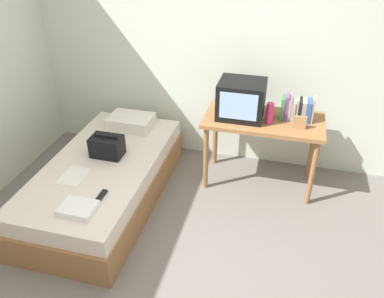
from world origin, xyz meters
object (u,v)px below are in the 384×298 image
tv (241,99)px  book_row (297,109)px  remote_dark (101,196)px  folded_towel (78,209)px  pillow (131,122)px  magazine (74,176)px  desk (263,127)px  bed (105,181)px  water_bottle (270,113)px  picture_frame (300,122)px  handbag (107,146)px

tv → book_row: bearing=7.6°
remote_dark → folded_towel: folded_towel is taller
pillow → magazine: (-0.14, -1.00, -0.06)m
magazine → desk: bearing=32.0°
bed → magazine: 0.40m
tv → folded_towel: (-1.06, -1.39, -0.45)m
desk → folded_towel: bearing=-132.7°
tv → pillow: size_ratio=0.94×
magazine → pillow: bearing=81.8°
tv → water_bottle: 0.30m
picture_frame → pillow: bearing=175.4°
book_row → remote_dark: book_row is taller
handbag → magazine: size_ratio=1.03×
picture_frame → handbag: 1.84m
magazine → remote_dark: (0.37, -0.21, 0.01)m
picture_frame → desk: bearing=160.7°
bed → remote_dark: 0.60m
bed → pillow: (0.01, 0.71, 0.30)m
desk → water_bottle: (0.05, -0.08, 0.20)m
desk → handbag: bearing=-157.9°
remote_dark → book_row: bearing=39.8°
handbag → folded_towel: (0.13, -0.82, -0.07)m
water_bottle → picture_frame: bearing=-8.1°
bed → magazine: bearing=-115.1°
folded_towel → picture_frame: bearing=38.1°
bed → picture_frame: size_ratio=16.02×
desk → remote_dark: size_ratio=7.44×
book_row → tv: bearing=-172.4°
water_bottle → folded_towel: water_bottle is taller
water_bottle → tv: bearing=165.9°
book_row → pillow: size_ratio=0.65×
desk → water_bottle: 0.22m
book_row → water_bottle: bearing=-150.1°
handbag → remote_dark: 0.65m
tv → magazine: bearing=-143.9°
pillow → remote_dark: (0.22, -1.21, -0.05)m
bed → magazine: magazine is taller
bed → remote_dark: bearing=-64.8°
tv → picture_frame: 0.59m
book_row → handbag: book_row is taller
bed → desk: bearing=25.7°
folded_towel → pillow: bearing=95.3°
handbag → folded_towel: bearing=-80.8°
water_bottle → folded_towel: 1.92m
picture_frame → handbag: picture_frame is taller
tv → magazine: 1.72m
picture_frame → magazine: size_ratio=0.43×
remote_dark → magazine: bearing=150.9°
tv → handbag: tv is taller
bed → desk: 1.65m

